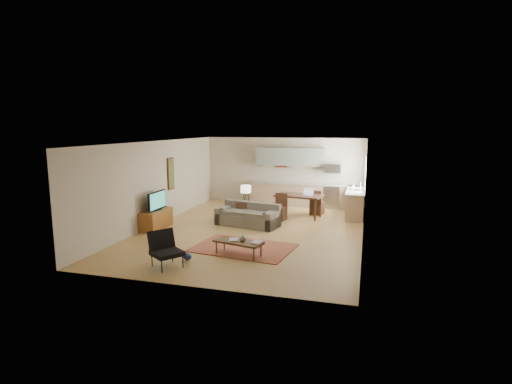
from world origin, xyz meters
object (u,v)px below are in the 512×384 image
(console_table, at_px, (246,212))
(tv_credenza, at_px, (156,219))
(sofa, at_px, (248,215))
(armchair, at_px, (167,250))
(dining_table, at_px, (299,206))
(coffee_table, at_px, (238,248))

(console_table, bearing_deg, tv_credenza, -147.50)
(sofa, distance_m, armchair, 4.17)
(armchair, height_order, dining_table, armchair)
(armchair, distance_m, tv_credenza, 3.63)
(coffee_table, height_order, dining_table, dining_table)
(armchair, bearing_deg, dining_table, 16.68)
(console_table, distance_m, dining_table, 1.99)
(sofa, distance_m, tv_credenza, 2.86)
(armchair, height_order, console_table, armchair)
(armchair, relative_size, tv_credenza, 0.64)
(coffee_table, bearing_deg, console_table, 117.94)
(armchair, relative_size, console_table, 1.17)
(tv_credenza, relative_size, console_table, 1.83)
(armchair, distance_m, dining_table, 6.14)
(sofa, relative_size, dining_table, 1.33)
(armchair, relative_size, dining_table, 0.52)
(sofa, xyz_separation_m, dining_table, (1.37, 1.68, 0.04))
(sofa, distance_m, dining_table, 2.16)
(dining_table, bearing_deg, tv_credenza, -136.85)
(tv_credenza, bearing_deg, sofa, 22.50)
(console_table, bearing_deg, coffee_table, -75.67)
(coffee_table, bearing_deg, dining_table, 94.90)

